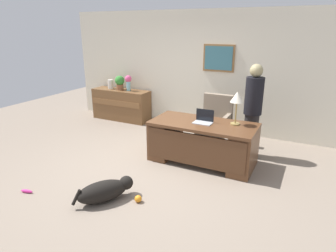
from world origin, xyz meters
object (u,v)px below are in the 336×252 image
object	(u,v)px
armchair	(215,123)
vase_with_flowers	(128,81)
desk_lamp	(237,99)
dog_toy_bone	(27,191)
credenza	(121,105)
potted_plant	(120,82)
laptop	(204,119)
dog_toy_plush	(122,183)
vase_empty	(111,84)
person_standing	(253,110)
dog_lying	(105,191)
desk	(202,141)
dog_toy_ball	(138,199)

from	to	relation	value
armchair	vase_with_flowers	world-z (taller)	vase_with_flowers
desk_lamp	dog_toy_bone	size ratio (longest dim) A/B	2.95
credenza	potted_plant	xyz separation A→B (m)	(-0.02, 0.00, 0.59)
laptop	dog_toy_bone	bearing A→B (deg)	-131.45
vase_with_flowers	potted_plant	size ratio (longest dim) A/B	1.08
potted_plant	dog_toy_plush	world-z (taller)	potted_plant
vase_empty	credenza	bearing A→B (deg)	-0.25
person_standing	vase_with_flowers	bearing A→B (deg)	165.50
potted_plant	dog_toy_bone	size ratio (longest dim) A/B	1.86
person_standing	laptop	size ratio (longest dim) A/B	5.37
dog_lying	vase_with_flowers	size ratio (longest dim) A/B	2.00
dog_toy_bone	dog_toy_plush	distance (m)	1.38
desk	dog_toy_bone	size ratio (longest dim) A/B	9.45
person_standing	vase_empty	distance (m)	3.91
vase_with_flowers	dog_toy_bone	distance (m)	3.85
desk	vase_with_flowers	world-z (taller)	vase_with_flowers
laptop	vase_empty	xyz separation A→B (m)	(-3.12, 1.48, 0.11)
person_standing	potted_plant	bearing A→B (deg)	166.55
laptop	desk_lamp	distance (m)	0.66
armchair	vase_empty	bearing A→B (deg)	168.78
vase_empty	dog_toy_bone	bearing A→B (deg)	-71.93
laptop	potted_plant	world-z (taller)	potted_plant
desk	armchair	xyz separation A→B (m)	(-0.07, 0.91, 0.07)
vase_empty	desk	bearing A→B (deg)	-25.97
laptop	dog_toy_bone	xyz separation A→B (m)	(-1.93, -2.18, -0.77)
armchair	potted_plant	world-z (taller)	potted_plant
armchair	dog_lying	size ratio (longest dim) A/B	1.33
desk	vase_empty	bearing A→B (deg)	154.03
desk	dog_lying	distance (m)	1.95
desk	laptop	world-z (taller)	laptop
desk_lamp	potted_plant	xyz separation A→B (m)	(-3.34, 1.33, -0.20)
laptop	credenza	bearing A→B (deg)	152.25
vase_empty	dog_toy_ball	world-z (taller)	vase_empty
armchair	desk_lamp	bearing A→B (deg)	-51.27
person_standing	dog_lying	size ratio (longest dim) A/B	2.22
credenza	dog_toy_plush	bearing A→B (deg)	-54.88
vase_empty	dog_toy_ball	size ratio (longest dim) A/B	2.31
person_standing	desk_lamp	distance (m)	0.60
person_standing	laptop	world-z (taller)	person_standing
armchair	vase_with_flowers	xyz separation A→B (m)	(-2.49, 0.61, 0.56)
dog_toy_ball	credenza	bearing A→B (deg)	128.46
laptop	vase_empty	size ratio (longest dim) A/B	1.37
desk	potted_plant	world-z (taller)	potted_plant
person_standing	dog_toy_bone	bearing A→B (deg)	-133.00
armchair	desk_lamp	size ratio (longest dim) A/B	1.81
dog_lying	desk	bearing A→B (deg)	66.76
vase_with_flowers	dog_lying	bearing A→B (deg)	-61.36
credenza	laptop	distance (m)	3.20
armchair	dog_toy_ball	xyz separation A→B (m)	(-0.26, -2.52, -0.42)
desk_lamp	dog_toy_bone	xyz separation A→B (m)	(-2.44, -2.32, -1.16)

